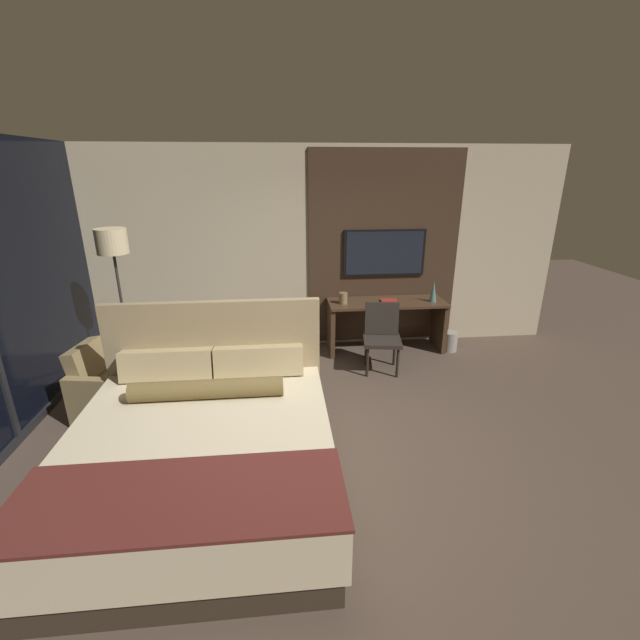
# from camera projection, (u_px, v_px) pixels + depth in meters

# --- Properties ---
(ground_plane) EXTENTS (16.00, 16.00, 0.00)m
(ground_plane) POSITION_uv_depth(u_px,v_px,m) (331.00, 449.00, 4.03)
(ground_plane) COLOR #4C3D33
(wall_back_tv_panel) EXTENTS (7.20, 0.09, 2.80)m
(wall_back_tv_panel) POSITION_uv_depth(u_px,v_px,m) (318.00, 250.00, 6.00)
(wall_back_tv_panel) COLOR #BCAD8E
(wall_back_tv_panel) RESTS_ON ground_plane
(bed) EXTENTS (2.05, 2.18, 1.32)m
(bed) POSITION_uv_depth(u_px,v_px,m) (203.00, 452.00, 3.41)
(bed) COLOR #33281E
(bed) RESTS_ON ground_plane
(desk) EXTENTS (1.64, 0.58, 0.73)m
(desk) POSITION_uv_depth(u_px,v_px,m) (385.00, 316.00, 6.10)
(desk) COLOR #422D1E
(desk) RESTS_ON ground_plane
(tv) EXTENTS (1.16, 0.04, 0.65)m
(tv) POSITION_uv_depth(u_px,v_px,m) (384.00, 253.00, 6.03)
(tv) COLOR black
(desk_chair) EXTENTS (0.53, 0.53, 0.86)m
(desk_chair) POSITION_uv_depth(u_px,v_px,m) (382.00, 332.00, 5.50)
(desk_chair) COLOR #28231E
(desk_chair) RESTS_ON ground_plane
(armchair_by_window) EXTENTS (0.80, 0.82, 0.78)m
(armchair_by_window) POSITION_uv_depth(u_px,v_px,m) (114.00, 389.00, 4.57)
(armchair_by_window) COLOR olive
(armchair_by_window) RESTS_ON ground_plane
(floor_lamp) EXTENTS (0.34, 0.34, 1.87)m
(floor_lamp) POSITION_uv_depth(u_px,v_px,m) (114.00, 255.00, 4.80)
(floor_lamp) COLOR #282623
(floor_lamp) RESTS_ON ground_plane
(vase_tall) EXTENTS (0.10, 0.10, 0.29)m
(vase_tall) POSITION_uv_depth(u_px,v_px,m) (433.00, 292.00, 5.93)
(vase_tall) COLOR #4C706B
(vase_tall) RESTS_ON desk
(vase_short) EXTENTS (0.12, 0.12, 0.16)m
(vase_short) POSITION_uv_depth(u_px,v_px,m) (343.00, 298.00, 5.86)
(vase_short) COLOR #846647
(vase_short) RESTS_ON desk
(book) EXTENTS (0.23, 0.16, 0.03)m
(book) POSITION_uv_depth(u_px,v_px,m) (389.00, 301.00, 5.95)
(book) COLOR maroon
(book) RESTS_ON desk
(waste_bin) EXTENTS (0.22, 0.22, 0.28)m
(waste_bin) POSITION_uv_depth(u_px,v_px,m) (449.00, 341.00, 6.16)
(waste_bin) COLOR gray
(waste_bin) RESTS_ON ground_plane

